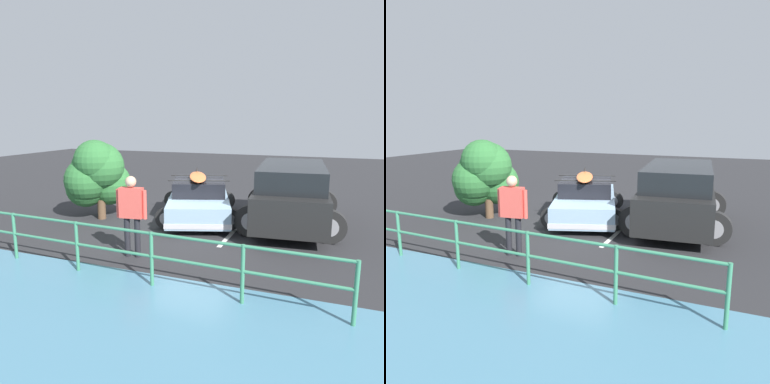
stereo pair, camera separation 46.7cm
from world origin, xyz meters
The scene contains 7 objects.
ground_plane centered at (0.00, 0.00, -0.01)m, with size 44.00×44.00×0.02m, color #28282B.
parking_stripe centered at (-1.55, -0.35, 0.00)m, with size 4.79×0.12×0.00m, color silver.
sedan_car centered at (-0.15, -0.39, 0.59)m, with size 3.13×4.34×1.50m.
suv_car centered at (-2.94, -0.55, 0.94)m, with size 3.05×4.84×1.80m.
person_bystander centered at (0.09, 3.32, 1.11)m, with size 0.71×0.27×1.85m.
railing_fence centered at (0.73, 4.45, 0.70)m, with size 10.51×0.55×1.04m.
bush_near_left centered at (2.80, 0.80, 1.39)m, with size 1.83×1.98×2.47m.
Camera 1 is at (-4.07, 10.38, 3.07)m, focal length 35.00 mm.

